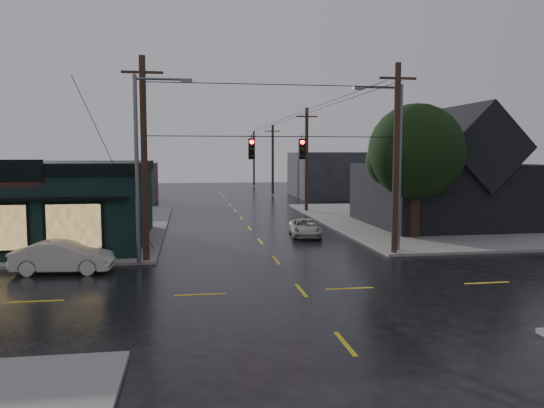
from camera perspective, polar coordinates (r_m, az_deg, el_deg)
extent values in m
plane|color=black|center=(21.39, 3.15, -9.28)|extent=(160.00, 160.00, 0.00)
cube|color=gray|center=(47.33, 22.09, -1.47)|extent=(28.00, 28.00, 0.15)
cube|color=black|center=(35.02, -26.60, -0.35)|extent=(16.00, 12.00, 4.20)
cube|color=black|center=(34.89, -26.77, 3.57)|extent=(16.30, 12.30, 0.60)
cube|color=black|center=(42.07, 18.47, 1.02)|extent=(12.00, 11.00, 4.50)
cylinder|color=black|center=(34.92, 15.10, -0.09)|extent=(0.70, 0.70, 4.06)
sphere|color=black|center=(34.77, 15.24, 5.47)|extent=(6.04, 6.04, 6.04)
cylinder|color=black|center=(27.09, 0.31, 7.28)|extent=(13.00, 0.04, 0.04)
cube|color=#3D2F2C|center=(61.07, -18.05, 2.13)|extent=(12.00, 10.00, 4.40)
cube|color=#232328|center=(68.38, 8.38, 3.17)|extent=(14.00, 12.00, 5.60)
imported|color=beige|center=(26.07, -21.58, -5.32)|extent=(4.56, 1.90, 1.47)
imported|color=beige|center=(34.95, 3.56, -2.57)|extent=(2.33, 4.29, 1.14)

